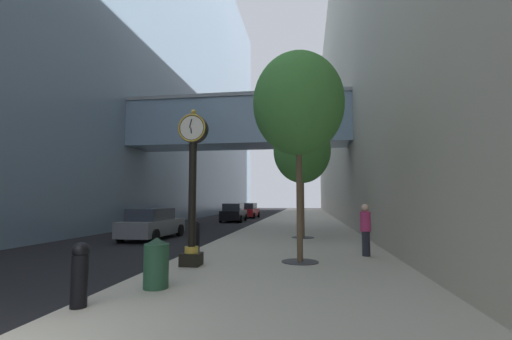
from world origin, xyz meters
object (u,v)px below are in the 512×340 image
(street_tree_near, at_px, (298,104))
(bollard_nearest, at_px, (80,273))
(bollard_third, at_px, (196,236))
(car_black_mid, at_px, (234,213))
(street_tree_mid_near, at_px, (302,151))
(street_clock, at_px, (192,178))
(car_grey_near, at_px, (152,224))
(pedestrian_walking, at_px, (366,228))
(trash_bin, at_px, (156,262))
(car_red_far, at_px, (248,211))

(street_tree_near, bearing_deg, bollard_nearest, -126.62)
(bollard_third, xyz_separation_m, car_black_mid, (-2.75, 19.31, 0.08))
(street_tree_near, bearing_deg, street_tree_mid_near, 90.00)
(street_clock, distance_m, car_black_mid, 22.05)
(street_tree_near, bearing_deg, car_grey_near, 140.50)
(bollard_nearest, bearing_deg, street_clock, 80.46)
(pedestrian_walking, bearing_deg, trash_bin, -135.72)
(trash_bin, height_order, car_grey_near, car_grey_near)
(trash_bin, bearing_deg, car_red_far, 96.16)
(car_black_mid, bearing_deg, trash_bin, -81.76)
(street_clock, xyz_separation_m, pedestrian_walking, (5.16, 2.44, -1.55))
(street_clock, xyz_separation_m, car_grey_near, (-4.57, 7.28, -1.84))
(bollard_nearest, bearing_deg, bollard_third, 90.00)
(street_tree_mid_near, height_order, car_red_far, street_tree_mid_near)
(trash_bin, height_order, pedestrian_walking, pedestrian_walking)
(bollard_third, bearing_deg, trash_bin, -81.28)
(street_clock, relative_size, street_tree_mid_near, 0.75)
(street_clock, bearing_deg, car_grey_near, 122.11)
(street_tree_near, height_order, pedestrian_walking, street_tree_near)
(street_clock, height_order, street_tree_mid_near, street_tree_mid_near)
(street_tree_mid_near, height_order, car_black_mid, street_tree_mid_near)
(street_tree_mid_near, xyz_separation_m, car_black_mid, (-6.44, 13.92, -3.64))
(car_grey_near, xyz_separation_m, car_black_mid, (1.15, 14.43, 0.05))
(car_grey_near, bearing_deg, car_black_mid, 85.42)
(car_black_mid, bearing_deg, car_grey_near, -94.58)
(bollard_nearest, height_order, car_black_mid, car_black_mid)
(street_tree_near, relative_size, trash_bin, 6.13)
(street_clock, distance_m, bollard_third, 3.12)
(street_clock, xyz_separation_m, car_black_mid, (-3.41, 21.71, -1.79))
(bollard_third, bearing_deg, car_grey_near, 128.69)
(street_clock, height_order, car_black_mid, street_clock)
(street_clock, distance_m, car_grey_near, 8.79)
(car_grey_near, height_order, car_red_far, car_red_far)
(street_tree_near, distance_m, pedestrian_walking, 4.66)
(trash_bin, relative_size, car_grey_near, 0.23)
(street_tree_near, bearing_deg, pedestrian_walking, 33.50)
(trash_bin, distance_m, car_grey_near, 10.84)
(bollard_nearest, xyz_separation_m, pedestrian_walking, (5.82, 6.37, 0.32))
(trash_bin, height_order, car_red_far, car_red_far)
(trash_bin, bearing_deg, street_tree_mid_near, 74.10)
(pedestrian_walking, xyz_separation_m, car_black_mid, (-8.58, 19.27, -0.24))
(street_clock, height_order, bollard_nearest, street_clock)
(street_tree_near, bearing_deg, bollard_third, 159.46)
(car_black_mid, bearing_deg, pedestrian_walking, -66.01)
(pedestrian_walking, relative_size, car_grey_near, 0.38)
(trash_bin, xyz_separation_m, car_red_far, (-3.35, 31.10, 0.12))
(street_clock, height_order, car_grey_near, street_clock)
(street_clock, bearing_deg, street_tree_mid_near, 68.77)
(street_clock, xyz_separation_m, trash_bin, (0.09, -2.51, -1.92))
(street_tree_near, distance_m, car_red_far, 28.58)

